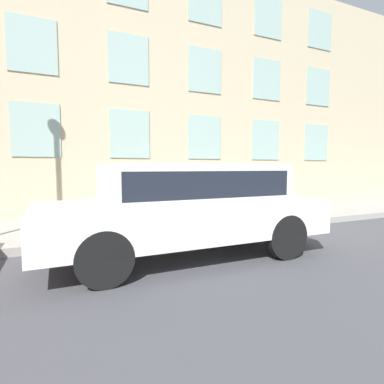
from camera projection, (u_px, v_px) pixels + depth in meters
The scene contains 6 objects.
ground_plane at pixel (213, 236), 7.46m from camera, with size 80.00×80.00×0.00m, color #47474C.
sidewalk at pixel (188, 222), 8.87m from camera, with size 3.14×60.00×0.18m.
building_facade at pixel (167, 88), 10.08m from camera, with size 0.33×40.00×8.74m.
fire_hydrant at pixel (185, 212), 7.83m from camera, with size 0.30×0.42×0.72m.
person at pixel (199, 187), 8.37m from camera, with size 0.39×0.26×1.62m.
parked_truck_white_near at pixel (189, 202), 5.70m from camera, with size 2.05×5.29×1.77m.
Camera 1 is at (-6.48, 3.48, 1.71)m, focal length 28.00 mm.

